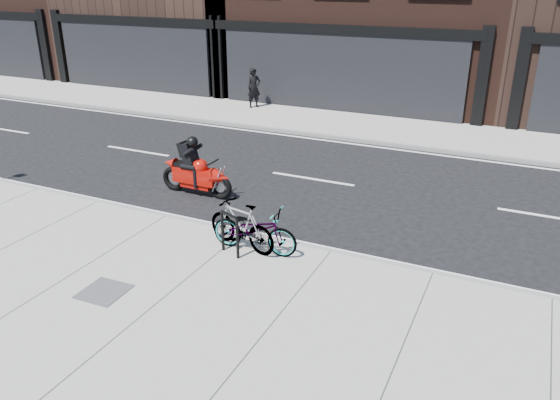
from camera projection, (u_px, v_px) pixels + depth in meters
The scene contains 9 objects.
ground at pixel (282, 205), 13.32m from camera, with size 120.00×120.00×0.00m, color black.
sidewalk_near at pixel (156, 308), 9.12m from camera, with size 60.00×6.00×0.13m, color gray.
sidewalk_far at pixel (372, 127), 19.77m from camera, with size 60.00×3.50×0.13m, color gray.
bike_rack at pixel (230, 230), 10.54m from camera, with size 0.49×0.23×0.87m.
bicycle_front at pixel (255, 229), 10.68m from camera, with size 0.62×1.79×0.94m, color gray.
bicycle_rear at pixel (241, 225), 10.78m from camera, with size 0.47×1.65×0.99m, color gray.
motorcycle at pixel (199, 172), 13.70m from camera, with size 2.05×0.45×1.53m.
pedestrian at pixel (254, 88), 22.13m from camera, with size 0.58×0.38×1.59m, color black.
utility_grate at pixel (104, 292), 9.45m from camera, with size 0.75×0.75×0.01m, color #49494B.
Camera 1 is at (5.17, -11.11, 5.24)m, focal length 35.00 mm.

